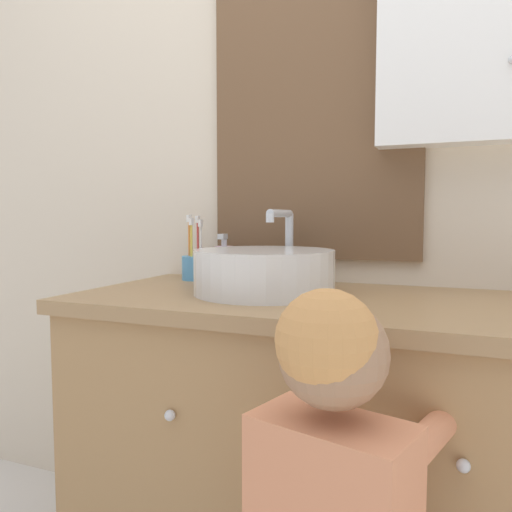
{
  "coord_description": "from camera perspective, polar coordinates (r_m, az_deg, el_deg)",
  "views": [
    {
      "loc": [
        0.27,
        -0.87,
        1.01
      ],
      "look_at": [
        -0.19,
        0.26,
        0.92
      ],
      "focal_mm": 35.0,
      "sensor_mm": 36.0,
      "label": 1
    }
  ],
  "objects": [
    {
      "name": "wall_back",
      "position": [
        1.54,
        12.33,
        13.97
      ],
      "size": [
        3.2,
        0.18,
        2.5
      ],
      "color": "beige",
      "rests_on": "ground_plane"
    },
    {
      "name": "vanity_counter",
      "position": [
        1.35,
        8.77,
        -22.05
      ],
      "size": [
        1.3,
        0.59,
        0.82
      ],
      "color": "#A37A4C",
      "rests_on": "ground_plane"
    },
    {
      "name": "sink_basin",
      "position": [
        1.27,
        1.01,
        -1.68
      ],
      "size": [
        0.36,
        0.41,
        0.22
      ],
      "color": "silver",
      "rests_on": "vanity_counter"
    },
    {
      "name": "toothbrush_holder",
      "position": [
        1.57,
        -6.94,
        -1.08
      ],
      "size": [
        0.08,
        0.08,
        0.2
      ],
      "color": "#4C93C6",
      "rests_on": "vanity_counter"
    },
    {
      "name": "soap_dispenser",
      "position": [
        1.53,
        -3.66,
        -0.75
      ],
      "size": [
        0.06,
        0.06,
        0.14
      ],
      "color": "#CCA3BC",
      "rests_on": "vanity_counter"
    }
  ]
}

